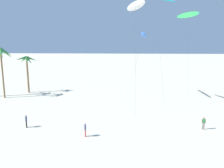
# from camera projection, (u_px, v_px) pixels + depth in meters

# --- Properties ---
(palm_tree_1) EXTENTS (4.93, 4.37, 9.94)m
(palm_tree_1) POSITION_uv_depth(u_px,v_px,m) (1.00, 56.00, 46.72)
(palm_tree_1) COLOR brown
(palm_tree_1) RESTS_ON ground
(palm_tree_2) EXTENTS (4.16, 3.73, 7.89)m
(palm_tree_2) POSITION_uv_depth(u_px,v_px,m) (27.00, 63.00, 51.43)
(palm_tree_2) COLOR olive
(palm_tree_2) RESTS_ON ground
(flying_kite_0) EXTENTS (3.90, 7.56, 13.04)m
(flying_kite_0) POSITION_uv_depth(u_px,v_px,m) (143.00, 35.00, 46.33)
(flying_kite_0) COLOR blue
(flying_kite_0) RESTS_ON ground
(flying_kite_1) EXTENTS (3.72, 13.33, 17.29)m
(flying_kite_1) POSITION_uv_depth(u_px,v_px,m) (187.00, 15.00, 54.53)
(flying_kite_1) COLOR green
(flying_kite_1) RESTS_ON ground
(flying_kite_4) EXTENTS (3.52, 9.69, 17.89)m
(flying_kite_4) POSITION_uv_depth(u_px,v_px,m) (135.00, 6.00, 39.80)
(flying_kite_4) COLOR white
(flying_kite_4) RESTS_ON ground
(person_near_left) EXTENTS (0.23, 0.51, 1.68)m
(person_near_left) POSITION_uv_depth(u_px,v_px,m) (85.00, 129.00, 30.08)
(person_near_left) COLOR red
(person_near_left) RESTS_ON ground
(person_mid_field) EXTENTS (0.26, 0.50, 1.72)m
(person_mid_field) POSITION_uv_depth(u_px,v_px,m) (26.00, 121.00, 32.98)
(person_mid_field) COLOR black
(person_mid_field) RESTS_ON ground
(person_far_watcher) EXTENTS (0.51, 0.22, 1.71)m
(person_far_watcher) POSITION_uv_depth(u_px,v_px,m) (204.00, 123.00, 32.31)
(person_far_watcher) COLOR slate
(person_far_watcher) RESTS_ON ground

